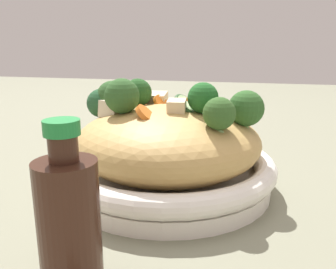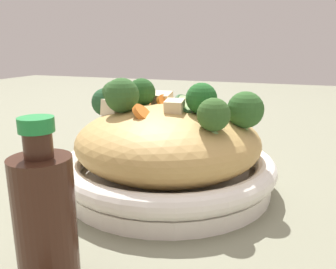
{
  "view_description": "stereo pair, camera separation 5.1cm",
  "coord_description": "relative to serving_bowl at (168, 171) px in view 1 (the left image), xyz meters",
  "views": [
    {
      "loc": [
        0.48,
        0.12,
        0.21
      ],
      "look_at": [
        0.0,
        0.0,
        0.08
      ],
      "focal_mm": 37.44,
      "sensor_mm": 36.0,
      "label": 1
    },
    {
      "loc": [
        0.46,
        0.17,
        0.21
      ],
      "look_at": [
        0.0,
        0.0,
        0.08
      ],
      "focal_mm": 37.44,
      "sensor_mm": 36.0,
      "label": 2
    }
  ],
  "objects": [
    {
      "name": "zucchini_slices",
      "position": [
        -0.01,
        0.02,
        0.1
      ],
      "size": [
        0.07,
        0.05,
        0.03
      ],
      "color": "beige",
      "rests_on": "serving_bowl"
    },
    {
      "name": "ground_plane",
      "position": [
        0.0,
        0.0,
        -0.03
      ],
      "size": [
        3.0,
        3.0,
        0.0
      ],
      "primitive_type": "plane",
      "color": "slate"
    },
    {
      "name": "broccoli_florets",
      "position": [
        0.0,
        -0.02,
        0.1
      ],
      "size": [
        0.14,
        0.27,
        0.07
      ],
      "color": "#A3B670",
      "rests_on": "serving_bowl"
    },
    {
      "name": "carrot_coins",
      "position": [
        -0.02,
        -0.02,
        0.09
      ],
      "size": [
        0.17,
        0.1,
        0.04
      ],
      "color": "orange",
      "rests_on": "serving_bowl"
    },
    {
      "name": "noodle_heap",
      "position": [
        -0.0,
        0.0,
        0.05
      ],
      "size": [
        0.27,
        0.27,
        0.1
      ],
      "color": "tan",
      "rests_on": "serving_bowl"
    },
    {
      "name": "soy_sauce_bottle",
      "position": [
        0.24,
        -0.03,
        0.04
      ],
      "size": [
        0.05,
        0.05,
        0.15
      ],
      "color": "#381E14",
      "rests_on": "ground_plane"
    },
    {
      "name": "serving_bowl",
      "position": [
        0.0,
        0.0,
        0.0
      ],
      "size": [
        0.31,
        0.31,
        0.05
      ],
      "color": "white",
      "rests_on": "ground_plane"
    },
    {
      "name": "chicken_chunks",
      "position": [
        -0.02,
        -0.04,
        0.09
      ],
      "size": [
        0.12,
        0.13,
        0.03
      ],
      "color": "beige",
      "rests_on": "serving_bowl"
    }
  ]
}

